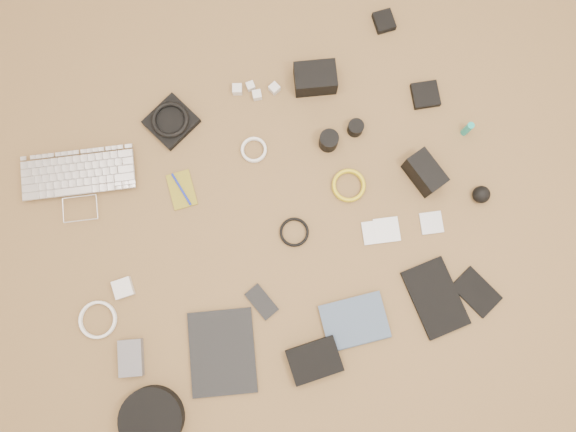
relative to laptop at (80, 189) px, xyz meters
name	(u,v)px	position (x,y,z in m)	size (l,w,h in m)	color
room_shell	(257,79)	(0.54, -0.39, 1.24)	(4.04, 4.04, 2.58)	brown
laptop	(80,189)	(0.00, 0.00, 0.00)	(0.37, 0.26, 0.03)	silver
headphone_pouch	(171,122)	(0.36, 0.09, 0.00)	(0.15, 0.14, 0.03)	black
headphones	(170,120)	(0.36, 0.09, 0.02)	(0.13, 0.13, 0.02)	black
charger_a	(237,89)	(0.61, 0.10, 0.00)	(0.03, 0.03, 0.03)	silver
charger_b	(251,86)	(0.66, 0.09, 0.00)	(0.03, 0.03, 0.02)	silver
charger_c	(274,88)	(0.73, 0.05, 0.00)	(0.03, 0.03, 0.03)	silver
charger_d	(257,95)	(0.66, 0.06, 0.00)	(0.03, 0.03, 0.03)	silver
dslr_camera	(315,78)	(0.86, 0.02, 0.03)	(0.14, 0.10, 0.08)	black
lens_pouch	(384,21)	(1.17, 0.12, 0.00)	(0.06, 0.07, 0.03)	black
notebook_olive	(182,190)	(0.30, -0.14, -0.01)	(0.08, 0.12, 0.01)	olive
pen_blue	(181,189)	(0.30, -0.14, 0.00)	(0.01, 0.01, 0.12)	#1422A6
cable_white_a	(254,150)	(0.58, -0.11, -0.01)	(0.09, 0.09, 0.01)	white
lens_a	(329,141)	(0.81, -0.19, 0.02)	(0.06, 0.06, 0.07)	black
lens_b	(356,128)	(0.91, -0.19, 0.01)	(0.05, 0.05, 0.05)	black
card_reader	(425,95)	(1.18, -0.18, 0.00)	(0.09, 0.09, 0.02)	black
power_brick	(123,288)	(0.01, -0.36, 0.00)	(0.06, 0.06, 0.03)	silver
cable_white_b	(98,320)	(-0.10, -0.42, -0.01)	(0.12, 0.12, 0.01)	white
cable_black	(294,232)	(0.58, -0.42, -0.01)	(0.10, 0.10, 0.01)	black
cable_yellow	(348,186)	(0.81, -0.35, -0.01)	(0.11, 0.11, 0.01)	gold
flash	(425,173)	(1.05, -0.43, 0.04)	(0.07, 0.13, 0.10)	black
lens_cleaner	(467,129)	(1.25, -0.35, 0.02)	(0.02, 0.02, 0.08)	teal
battery_charger	(131,358)	(-0.05, -0.57, 0.00)	(0.07, 0.11, 0.03)	#5A595F
tablet	(222,352)	(0.22, -0.68, -0.01)	(0.21, 0.26, 0.01)	black
phone	(262,302)	(0.39, -0.58, -0.01)	(0.06, 0.11, 0.01)	black
filter_case_left	(374,232)	(0.82, -0.53, -0.01)	(0.08, 0.08, 0.01)	silver
filter_case_mid	(387,230)	(0.86, -0.54, -0.01)	(0.08, 0.08, 0.01)	silver
filter_case_right	(431,223)	(1.01, -0.58, -0.01)	(0.07, 0.07, 0.01)	silver
air_blower	(481,194)	(1.19, -0.56, 0.01)	(0.06, 0.06, 0.06)	black
headphone_case	(152,419)	(-0.06, -0.77, 0.01)	(0.20, 0.20, 0.05)	black
drive_case	(314,360)	(0.47, -0.82, 0.01)	(0.16, 0.11, 0.04)	black
paperback	(361,345)	(0.63, -0.84, 0.00)	(0.15, 0.20, 0.02)	#3D4F67
notebook_black_a	(435,298)	(0.91, -0.80, -0.01)	(0.14, 0.23, 0.02)	black
notebook_black_b	(476,292)	(1.04, -0.84, -0.01)	(0.09, 0.14, 0.01)	black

